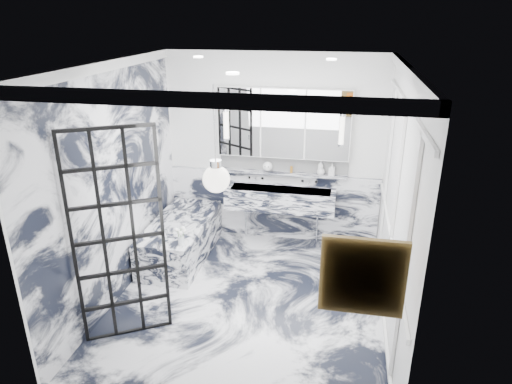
% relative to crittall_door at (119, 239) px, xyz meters
% --- Properties ---
extents(floor, '(3.60, 3.60, 0.00)m').
position_rel_crittall_door_xyz_m(floor, '(1.16, 0.83, -1.15)').
color(floor, white).
rests_on(floor, ground).
extents(ceiling, '(3.60, 3.60, 0.00)m').
position_rel_crittall_door_xyz_m(ceiling, '(1.16, 0.83, 1.65)').
color(ceiling, white).
rests_on(ceiling, wall_back).
extents(wall_back, '(3.60, 0.00, 3.60)m').
position_rel_crittall_door_xyz_m(wall_back, '(1.16, 2.63, 0.25)').
color(wall_back, white).
rests_on(wall_back, floor).
extents(wall_front, '(3.60, 0.00, 3.60)m').
position_rel_crittall_door_xyz_m(wall_front, '(1.16, -0.97, 0.25)').
color(wall_front, white).
rests_on(wall_front, floor).
extents(wall_left, '(0.00, 3.60, 3.60)m').
position_rel_crittall_door_xyz_m(wall_left, '(-0.44, 0.83, 0.25)').
color(wall_left, white).
rests_on(wall_left, floor).
extents(wall_right, '(0.00, 3.60, 3.60)m').
position_rel_crittall_door_xyz_m(wall_right, '(2.76, 0.83, 0.25)').
color(wall_right, white).
rests_on(wall_right, floor).
extents(marble_clad_back, '(3.18, 0.05, 1.05)m').
position_rel_crittall_door_xyz_m(marble_clad_back, '(1.16, 2.61, -0.62)').
color(marble_clad_back, white).
rests_on(marble_clad_back, floor).
extents(marble_clad_left, '(0.02, 3.56, 2.68)m').
position_rel_crittall_door_xyz_m(marble_clad_left, '(-0.43, 0.83, 0.19)').
color(marble_clad_left, white).
rests_on(marble_clad_left, floor).
extents(panel_molding, '(0.03, 3.40, 2.30)m').
position_rel_crittall_door_xyz_m(panel_molding, '(2.74, 0.83, 0.15)').
color(panel_molding, white).
rests_on(panel_molding, floor).
extents(soap_bottle_a, '(0.10, 0.10, 0.22)m').
position_rel_crittall_door_xyz_m(soap_bottle_a, '(1.86, 2.54, 0.05)').
color(soap_bottle_a, '#8C5919').
rests_on(soap_bottle_a, ledge).
extents(soap_bottle_b, '(0.10, 0.10, 0.18)m').
position_rel_crittall_door_xyz_m(soap_bottle_b, '(2.03, 2.54, 0.04)').
color(soap_bottle_b, '#4C4C51').
rests_on(soap_bottle_b, ledge).
extents(soap_bottle_c, '(0.14, 0.14, 0.14)m').
position_rel_crittall_door_xyz_m(soap_bottle_c, '(1.87, 2.54, 0.01)').
color(soap_bottle_c, silver).
rests_on(soap_bottle_c, ledge).
extents(face_pot, '(0.15, 0.15, 0.15)m').
position_rel_crittall_door_xyz_m(face_pot, '(1.09, 2.54, 0.02)').
color(face_pot, white).
rests_on(face_pot, ledge).
extents(amber_bottle, '(0.04, 0.04, 0.10)m').
position_rel_crittall_door_xyz_m(amber_bottle, '(1.44, 2.54, -0.01)').
color(amber_bottle, '#8C5919').
rests_on(amber_bottle, ledge).
extents(flower_vase, '(0.08, 0.08, 0.12)m').
position_rel_crittall_door_xyz_m(flower_vase, '(0.24, 1.06, -0.54)').
color(flower_vase, silver).
rests_on(flower_vase, bathtub).
extents(crittall_door, '(0.78, 0.47, 2.29)m').
position_rel_crittall_door_xyz_m(crittall_door, '(0.00, 0.00, 0.00)').
color(crittall_door, black).
rests_on(crittall_door, floor).
extents(artwork, '(0.50, 0.05, 0.50)m').
position_rel_crittall_door_xyz_m(artwork, '(2.36, -0.93, 0.41)').
color(artwork, '#BE4B13').
rests_on(artwork, wall_front).
extents(pendant_light, '(0.23, 0.23, 0.23)m').
position_rel_crittall_door_xyz_m(pendant_light, '(1.11, -0.24, 0.80)').
color(pendant_light, white).
rests_on(pendant_light, ceiling).
extents(trough_sink, '(1.60, 0.45, 0.30)m').
position_rel_crittall_door_xyz_m(trough_sink, '(1.31, 2.39, -0.42)').
color(trough_sink, silver).
rests_on(trough_sink, wall_back).
extents(ledge, '(1.90, 0.14, 0.04)m').
position_rel_crittall_door_xyz_m(ledge, '(1.31, 2.55, -0.08)').
color(ledge, silver).
rests_on(ledge, wall_back).
extents(subway_tile, '(1.90, 0.03, 0.23)m').
position_rel_crittall_door_xyz_m(subway_tile, '(1.31, 2.61, 0.06)').
color(subway_tile, white).
rests_on(subway_tile, wall_back).
extents(mirror_cabinet, '(1.90, 0.16, 1.00)m').
position_rel_crittall_door_xyz_m(mirror_cabinet, '(1.31, 2.56, 0.67)').
color(mirror_cabinet, white).
rests_on(mirror_cabinet, wall_back).
extents(sconce_left, '(0.07, 0.07, 0.40)m').
position_rel_crittall_door_xyz_m(sconce_left, '(0.49, 2.46, 0.63)').
color(sconce_left, white).
rests_on(sconce_left, mirror_cabinet).
extents(sconce_right, '(0.07, 0.07, 0.40)m').
position_rel_crittall_door_xyz_m(sconce_right, '(2.13, 2.46, 0.63)').
color(sconce_right, white).
rests_on(sconce_right, mirror_cabinet).
extents(bathtub, '(0.75, 1.65, 0.55)m').
position_rel_crittall_door_xyz_m(bathtub, '(-0.02, 1.73, -0.87)').
color(bathtub, silver).
rests_on(bathtub, floor).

